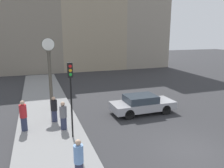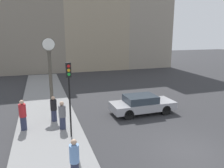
{
  "view_description": "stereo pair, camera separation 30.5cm",
  "coord_description": "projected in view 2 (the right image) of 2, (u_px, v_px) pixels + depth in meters",
  "views": [
    {
      "loc": [
        -6.87,
        -7.74,
        5.52
      ],
      "look_at": [
        -1.71,
        6.83,
        2.01
      ],
      "focal_mm": 35.0,
      "sensor_mm": 36.0,
      "label": 1
    },
    {
      "loc": [
        -6.58,
        -7.83,
        5.52
      ],
      "look_at": [
        -1.71,
        6.83,
        2.01
      ],
      "focal_mm": 35.0,
      "sensor_mm": 36.0,
      "label": 2
    }
  ],
  "objects": [
    {
      "name": "traffic_light_near",
      "position": [
        69.0,
        85.0,
        11.23
      ],
      "size": [
        0.26,
        0.24,
        4.04
      ],
      "color": "black",
      "rests_on": "sidewalk_corner"
    },
    {
      "name": "street_clock",
      "position": [
        50.0,
        72.0,
        15.78
      ],
      "size": [
        0.92,
        0.31,
        5.2
      ],
      "color": "#4C473D",
      "rests_on": "sidewalk_corner"
    },
    {
      "name": "building_row",
      "position": [
        84.0,
        13.0,
        33.51
      ],
      "size": [
        29.57,
        5.0,
        19.8
      ],
      "color": "gray",
      "rests_on": "ground_plane"
    },
    {
      "name": "pedestrian_blue_stripe",
      "position": [
        75.0,
        160.0,
        8.12
      ],
      "size": [
        0.36,
        0.36,
        1.68
      ],
      "color": "#2D334C",
      "rests_on": "sidewalk_corner"
    },
    {
      "name": "sedan_car",
      "position": [
        142.0,
        104.0,
        15.53
      ],
      "size": [
        4.54,
        1.85,
        1.33
      ],
      "color": "#9E9EA3",
      "rests_on": "ground_plane"
    },
    {
      "name": "pedestrian_grey_jacket",
      "position": [
        62.0,
        115.0,
        12.66
      ],
      "size": [
        0.41,
        0.41,
        1.67
      ],
      "color": "#2D334C",
      "rests_on": "sidewalk_corner"
    },
    {
      "name": "sidewalk_corner",
      "position": [
        46.0,
        101.0,
        18.44
      ],
      "size": [
        3.71,
        25.41,
        0.11
      ],
      "primitive_type": "cube",
      "color": "gray",
      "rests_on": "ground_plane"
    },
    {
      "name": "pedestrian_black_jacket",
      "position": [
        54.0,
        109.0,
        13.83
      ],
      "size": [
        0.4,
        0.4,
        1.64
      ],
      "color": "#2D334C",
      "rests_on": "sidewalk_corner"
    },
    {
      "name": "ground_plane",
      "position": [
        190.0,
        152.0,
        10.5
      ],
      "size": [
        120.0,
        120.0,
        0.0
      ],
      "primitive_type": "plane",
      "color": "#2D2D30"
    },
    {
      "name": "pedestrian_red_top",
      "position": [
        23.0,
        115.0,
        12.51
      ],
      "size": [
        0.4,
        0.4,
        1.8
      ],
      "color": "#2D334C",
      "rests_on": "sidewalk_corner"
    }
  ]
}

